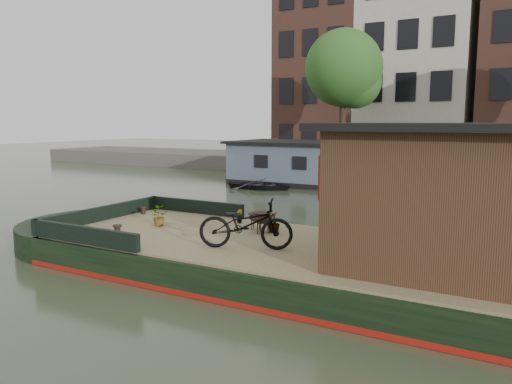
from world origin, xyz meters
The scene contains 18 objects.
ground centered at (0.00, 0.00, 0.00)m, with size 120.00×120.00×0.00m, color #2C3723.
houseboat_hull centered at (-1.33, 0.00, 0.27)m, with size 14.01×4.02×0.60m.
houseboat_deck centered at (0.00, 0.00, 0.62)m, with size 11.80×3.80×0.05m, color #94855B.
bow_bulwark centered at (-5.07, 0.00, 0.82)m, with size 3.00×4.00×0.35m.
cabin centered at (2.19, 0.00, 1.88)m, with size 4.00×3.50×2.42m.
bicycle centered at (-1.40, -0.67, 1.13)m, with size 0.64×1.83×0.96m, color black.
potted_plant_b centered at (-2.77, 1.35, 0.82)m, with size 0.18×0.15×0.33m, color brown.
potted_plant_c centered at (-4.27, 0.14, 0.88)m, with size 0.41×0.36×0.46m, color #915B2A.
potted_plant_d centered at (-1.57, 0.86, 0.89)m, with size 0.26×0.26×0.47m, color #A0452B.
brazier_front centered at (-1.77, 0.67, 0.88)m, with size 0.43×0.43×0.47m, color black, non-canonical shape.
brazier_rear centered at (-2.09, 0.93, 0.83)m, with size 0.34×0.34×0.37m, color black, non-canonical shape.
bollard_port centered at (-5.60, 1.10, 0.75)m, with size 0.17×0.17×0.19m, color black.
bollard_stbd centered at (-4.38, -1.07, 0.76)m, with size 0.20×0.20×0.23m, color black.
dinghy centered at (-7.58, 11.18, 0.31)m, with size 2.14×2.99×0.62m, color black.
far_houseboat centered at (0.00, 14.00, 0.97)m, with size 20.40×4.40×2.11m.
quay centered at (0.00, 20.50, 0.45)m, with size 60.00×6.00×0.90m, color #47443F.
townhouse_row centered at (0.15, 27.50, 7.90)m, with size 27.25×8.00×16.50m.
tree_left centered at (-6.36, 19.07, 5.89)m, with size 4.40×4.40×7.40m.
Camera 1 is at (3.40, -8.79, 3.10)m, focal length 35.00 mm.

